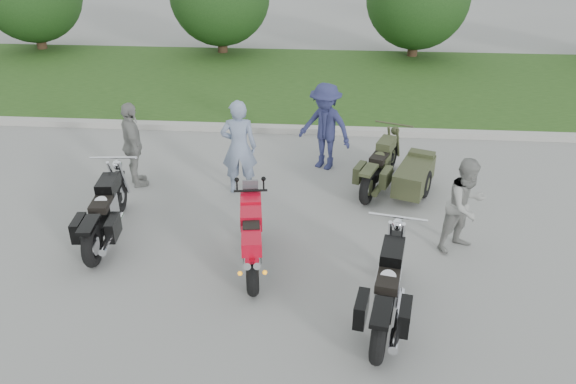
# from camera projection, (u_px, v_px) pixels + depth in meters

# --- Properties ---
(ground) EXTENTS (80.00, 80.00, 0.00)m
(ground) POSITION_uv_depth(u_px,v_px,m) (256.00, 271.00, 8.95)
(ground) COLOR gray
(ground) RESTS_ON ground
(curb) EXTENTS (60.00, 0.30, 0.15)m
(curb) POSITION_uv_depth(u_px,v_px,m) (286.00, 129.00, 14.20)
(curb) COLOR #A9A79F
(curb) RESTS_ON ground
(grass_strip) EXTENTS (60.00, 8.00, 0.14)m
(grass_strip) POSITION_uv_depth(u_px,v_px,m) (297.00, 82.00, 17.87)
(grass_strip) COLOR #385F20
(grass_strip) RESTS_ON ground
(sportbike_red) EXTENTS (0.54, 2.04, 0.97)m
(sportbike_red) POSITION_uv_depth(u_px,v_px,m) (252.00, 237.00, 8.79)
(sportbike_red) COLOR black
(sportbike_red) RESTS_ON ground
(cruiser_left) EXTENTS (0.54, 2.46, 0.95)m
(cruiser_left) POSITION_uv_depth(u_px,v_px,m) (105.00, 214.00, 9.58)
(cruiser_left) COLOR black
(cruiser_left) RESTS_ON ground
(cruiser_right) EXTENTS (0.63, 2.47, 0.96)m
(cruiser_right) POSITION_uv_depth(u_px,v_px,m) (387.00, 292.00, 7.69)
(cruiser_right) COLOR black
(cruiser_right) RESTS_ON ground
(cruiser_sidecar) EXTENTS (1.62, 2.26, 0.91)m
(cruiser_sidecar) POSITION_uv_depth(u_px,v_px,m) (399.00, 173.00, 11.17)
(cruiser_sidecar) COLOR black
(cruiser_sidecar) RESTS_ON ground
(person_stripe) EXTENTS (0.74, 0.52, 1.92)m
(person_stripe) POSITION_uv_depth(u_px,v_px,m) (239.00, 147.00, 10.93)
(person_stripe) COLOR #7988A5
(person_stripe) RESTS_ON ground
(person_grey) EXTENTS (1.01, 0.96, 1.64)m
(person_grey) POSITION_uv_depth(u_px,v_px,m) (466.00, 205.00, 9.16)
(person_grey) COLOR gray
(person_grey) RESTS_ON ground
(person_denim) EXTENTS (1.41, 1.20, 1.90)m
(person_denim) POSITION_uv_depth(u_px,v_px,m) (325.00, 127.00, 11.95)
(person_denim) COLOR navy
(person_denim) RESTS_ON ground
(person_back) EXTENTS (0.86, 1.11, 1.76)m
(person_back) POSITION_uv_depth(u_px,v_px,m) (133.00, 145.00, 11.23)
(person_back) COLOR gray
(person_back) RESTS_ON ground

